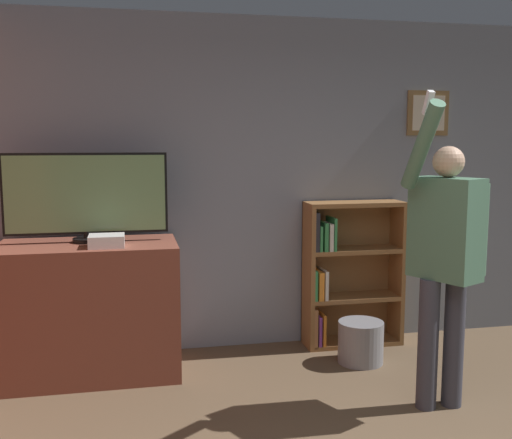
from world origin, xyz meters
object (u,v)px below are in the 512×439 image
object	(u,v)px
game_console	(107,241)
television	(86,196)
person	(445,252)
waste_bin	(361,342)
bookshelf	(345,273)

from	to	relation	value
game_console	television	bearing A→B (deg)	121.74
person	waste_bin	size ratio (longest dim) A/B	5.70
waste_bin	person	bearing A→B (deg)	-76.23
bookshelf	person	world-z (taller)	person
bookshelf	person	size ratio (longest dim) A/B	0.61
game_console	waste_bin	bearing A→B (deg)	-0.92
television	game_console	distance (m)	0.40
television	bookshelf	size ratio (longest dim) A/B	0.96
game_console	waste_bin	world-z (taller)	game_console
television	person	size ratio (longest dim) A/B	0.58
television	person	xyz separation A→B (m)	(2.24, -1.10, -0.30)
person	waste_bin	distance (m)	1.22
television	game_console	world-z (taller)	television
game_console	person	size ratio (longest dim) A/B	0.12
television	bookshelf	distance (m)	2.18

